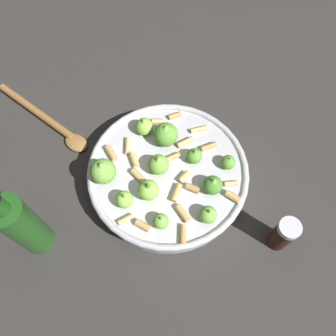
{
  "coord_description": "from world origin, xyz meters",
  "views": [
    {
      "loc": [
        -0.14,
        0.24,
        0.61
      ],
      "look_at": [
        0.0,
        0.0,
        0.06
      ],
      "focal_mm": 37.05,
      "sensor_mm": 36.0,
      "label": 1
    }
  ],
  "objects": [
    {
      "name": "wooden_spoon",
      "position": [
        0.29,
        0.01,
        0.01
      ],
      "size": [
        0.25,
        0.06,
        0.02
      ],
      "color": "olive",
      "rests_on": "ground"
    },
    {
      "name": "cooking_pan",
      "position": [
        0.0,
        0.0,
        0.03
      ],
      "size": [
        0.29,
        0.29,
        0.1
      ],
      "color": "#B7B7BC",
      "rests_on": "ground"
    },
    {
      "name": "olive_oil_bottle",
      "position": [
        0.14,
        0.21,
        0.09
      ],
      "size": [
        0.05,
        0.05,
        0.21
      ],
      "color": "#1E4C19",
      "rests_on": "ground"
    },
    {
      "name": "ground_plane",
      "position": [
        0.0,
        0.0,
        0.0
      ],
      "size": [
        2.4,
        2.4,
        0.0
      ],
      "primitive_type": "plane",
      "color": "#2D2B28"
    },
    {
      "name": "pepper_shaker",
      "position": [
        -0.22,
        0.01,
        0.04
      ],
      "size": [
        0.04,
        0.04,
        0.09
      ],
      "color": "#33140F",
      "rests_on": "ground"
    }
  ]
}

